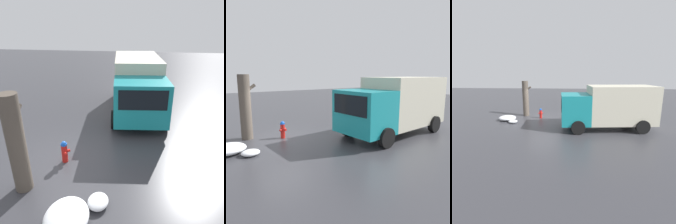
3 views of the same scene
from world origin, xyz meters
The scene contains 6 objects.
ground_plane centered at (0.00, 0.00, 0.00)m, with size 60.00×60.00×0.00m, color #38383D.
fire_hydrant centered at (0.00, 0.00, 0.44)m, with size 0.41×0.36×0.86m.
tree_trunk centered at (-1.51, 0.83, 1.59)m, with size 0.82×0.54×3.16m.
delivery_truck centered at (5.33, -2.51, 1.63)m, with size 6.52×3.21×3.00m.
snow_pile_by_hydrant centered at (-1.91, -1.63, 0.12)m, with size 0.71×0.61×0.24m.
snow_pile_curbside centered at (-2.62, -0.93, 0.21)m, with size 1.41×1.18×0.42m.
Camera 1 is at (-6.58, -2.65, 4.99)m, focal length 35.00 mm.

